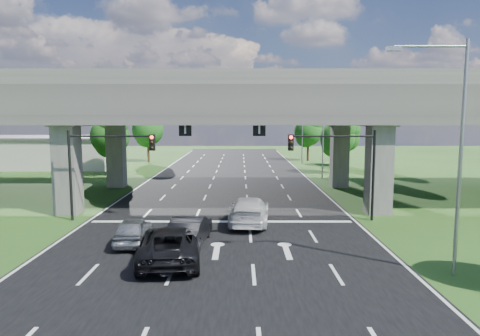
{
  "coord_description": "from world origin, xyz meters",
  "views": [
    {
      "loc": [
        1.22,
        -23.91,
        6.79
      ],
      "look_at": [
        1.2,
        6.76,
        3.19
      ],
      "focal_mm": 32.0,
      "sensor_mm": 36.0,
      "label": 1
    }
  ],
  "objects_px": {
    "car_trailing": "(170,244)",
    "car_silver": "(133,230)",
    "signal_right": "(341,158)",
    "car_dark": "(190,230)",
    "streetlight_far": "(320,126)",
    "signal_left": "(102,158)",
    "streetlight_near": "(452,141)",
    "car_white": "(249,210)",
    "streetlight_beyond": "(300,124)"
  },
  "relations": [
    {
      "from": "streetlight_beyond",
      "to": "car_white",
      "type": "height_order",
      "value": "streetlight_beyond"
    },
    {
      "from": "signal_right",
      "to": "streetlight_beyond",
      "type": "distance_m",
      "value": 36.17
    },
    {
      "from": "signal_left",
      "to": "streetlight_far",
      "type": "bearing_deg",
      "value": 48.22
    },
    {
      "from": "streetlight_beyond",
      "to": "car_white",
      "type": "distance_m",
      "value": 38.24
    },
    {
      "from": "car_silver",
      "to": "car_trailing",
      "type": "relative_size",
      "value": 0.7
    },
    {
      "from": "car_white",
      "to": "car_trailing",
      "type": "distance_m",
      "value": 8.22
    },
    {
      "from": "streetlight_far",
      "to": "signal_left",
      "type": "bearing_deg",
      "value": -131.78
    },
    {
      "from": "streetlight_near",
      "to": "car_dark",
      "type": "bearing_deg",
      "value": 158.95
    },
    {
      "from": "signal_right",
      "to": "signal_left",
      "type": "relative_size",
      "value": 1.0
    },
    {
      "from": "car_trailing",
      "to": "car_dark",
      "type": "bearing_deg",
      "value": -108.83
    },
    {
      "from": "streetlight_near",
      "to": "signal_right",
      "type": "bearing_deg",
      "value": 102.88
    },
    {
      "from": "signal_right",
      "to": "signal_left",
      "type": "bearing_deg",
      "value": 180.0
    },
    {
      "from": "car_silver",
      "to": "streetlight_near",
      "type": "bearing_deg",
      "value": 158.65
    },
    {
      "from": "streetlight_far",
      "to": "car_dark",
      "type": "relative_size",
      "value": 2.11
    },
    {
      "from": "car_white",
      "to": "car_dark",
      "type": "bearing_deg",
      "value": 58.45
    },
    {
      "from": "signal_right",
      "to": "car_trailing",
      "type": "relative_size",
      "value": 1.01
    },
    {
      "from": "streetlight_far",
      "to": "streetlight_near",
      "type": "bearing_deg",
      "value": -90.0
    },
    {
      "from": "streetlight_near",
      "to": "streetlight_far",
      "type": "distance_m",
      "value": 30.0
    },
    {
      "from": "car_silver",
      "to": "signal_right",
      "type": "bearing_deg",
      "value": -160.67
    },
    {
      "from": "car_white",
      "to": "streetlight_far",
      "type": "bearing_deg",
      "value": -107.26
    },
    {
      "from": "streetlight_beyond",
      "to": "car_silver",
      "type": "height_order",
      "value": "streetlight_beyond"
    },
    {
      "from": "streetlight_near",
      "to": "car_dark",
      "type": "height_order",
      "value": "streetlight_near"
    },
    {
      "from": "streetlight_near",
      "to": "streetlight_far",
      "type": "xyz_separation_m",
      "value": [
        0.0,
        30.0,
        0.0
      ]
    },
    {
      "from": "car_dark",
      "to": "car_trailing",
      "type": "relative_size",
      "value": 0.8
    },
    {
      "from": "car_silver",
      "to": "car_white",
      "type": "xyz_separation_m",
      "value": [
        6.38,
        4.32,
        0.14
      ]
    },
    {
      "from": "signal_right",
      "to": "streetlight_far",
      "type": "relative_size",
      "value": 0.6
    },
    {
      "from": "car_dark",
      "to": "car_silver",
      "type": "bearing_deg",
      "value": 1.48
    },
    {
      "from": "signal_left",
      "to": "car_white",
      "type": "relative_size",
      "value": 1.02
    },
    {
      "from": "car_silver",
      "to": "car_trailing",
      "type": "xyz_separation_m",
      "value": [
        2.48,
        -2.92,
        0.12
      ]
    },
    {
      "from": "streetlight_far",
      "to": "car_silver",
      "type": "xyz_separation_m",
      "value": [
        -14.67,
        -25.32,
        -5.11
      ]
    },
    {
      "from": "signal_left",
      "to": "car_silver",
      "type": "distance_m",
      "value": 7.08
    },
    {
      "from": "car_trailing",
      "to": "car_silver",
      "type": "bearing_deg",
      "value": -55.68
    },
    {
      "from": "streetlight_far",
      "to": "car_trailing",
      "type": "height_order",
      "value": "streetlight_far"
    },
    {
      "from": "streetlight_far",
      "to": "car_white",
      "type": "xyz_separation_m",
      "value": [
        -8.3,
        -21.0,
        -4.96
      ]
    },
    {
      "from": "signal_left",
      "to": "streetlight_beyond",
      "type": "height_order",
      "value": "streetlight_beyond"
    },
    {
      "from": "signal_right",
      "to": "car_white",
      "type": "bearing_deg",
      "value": -171.11
    },
    {
      "from": "streetlight_beyond",
      "to": "car_trailing",
      "type": "relative_size",
      "value": 1.68
    },
    {
      "from": "streetlight_far",
      "to": "streetlight_beyond",
      "type": "relative_size",
      "value": 1.0
    },
    {
      "from": "streetlight_far",
      "to": "car_silver",
      "type": "height_order",
      "value": "streetlight_far"
    },
    {
      "from": "signal_right",
      "to": "car_dark",
      "type": "xyz_separation_m",
      "value": [
        -9.31,
        -5.49,
        -3.38
      ]
    },
    {
      "from": "signal_left",
      "to": "streetlight_near",
      "type": "distance_m",
      "value": 20.56
    },
    {
      "from": "signal_right",
      "to": "streetlight_near",
      "type": "height_order",
      "value": "streetlight_near"
    },
    {
      "from": "signal_left",
      "to": "car_dark",
      "type": "height_order",
      "value": "signal_left"
    },
    {
      "from": "streetlight_far",
      "to": "streetlight_beyond",
      "type": "distance_m",
      "value": 16.0
    },
    {
      "from": "car_white",
      "to": "streetlight_beyond",
      "type": "bearing_deg",
      "value": -98.34
    },
    {
      "from": "streetlight_near",
      "to": "streetlight_beyond",
      "type": "bearing_deg",
      "value": 90.0
    },
    {
      "from": "streetlight_near",
      "to": "streetlight_far",
      "type": "bearing_deg",
      "value": 90.0
    },
    {
      "from": "streetlight_near",
      "to": "car_white",
      "type": "distance_m",
      "value": 13.21
    },
    {
      "from": "signal_right",
      "to": "streetlight_far",
      "type": "height_order",
      "value": "streetlight_far"
    },
    {
      "from": "car_silver",
      "to": "car_dark",
      "type": "distance_m",
      "value": 3.1
    }
  ]
}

